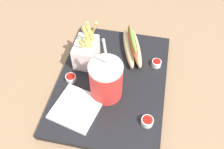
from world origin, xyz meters
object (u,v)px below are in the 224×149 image
object	(u,v)px
soda_cup	(106,80)
hot_dog_1	(132,47)
ketchup_cup_2	(156,63)
fries_basket	(86,52)
ketchup_cup_3	(71,78)
ketchup_cup_1	(147,121)
napkin_stack	(76,108)

from	to	relation	value
soda_cup	hot_dog_1	distance (m)	0.20
soda_cup	hot_dog_1	bearing A→B (deg)	-14.95
ketchup_cup_2	fries_basket	bearing A→B (deg)	96.31
hot_dog_1	ketchup_cup_3	size ratio (longest dim) A/B	5.62
fries_basket	ketchup_cup_2	xyz separation A→B (m)	(0.03, -0.24, -0.03)
fries_basket	ketchup_cup_1	size ratio (longest dim) A/B	4.45
hot_dog_1	napkin_stack	world-z (taller)	hot_dog_1
fries_basket	ketchup_cup_3	xyz separation A→B (m)	(-0.09, 0.03, -0.04)
soda_cup	ketchup_cup_3	xyz separation A→B (m)	(0.03, 0.13, -0.06)
fries_basket	napkin_stack	distance (m)	0.20
ketchup_cup_2	hot_dog_1	bearing A→B (deg)	62.96
fries_basket	napkin_stack	world-z (taller)	fries_basket
hot_dog_1	ketchup_cup_2	distance (m)	0.11
soda_cup	napkin_stack	world-z (taller)	soda_cup
soda_cup	ketchup_cup_2	bearing A→B (deg)	-44.65
fries_basket	ketchup_cup_1	world-z (taller)	fries_basket
fries_basket	hot_dog_1	size ratio (longest dim) A/B	0.81
ketchup_cup_1	napkin_stack	distance (m)	0.21
ketchup_cup_2	ketchup_cup_3	distance (m)	0.30
ketchup_cup_3	fries_basket	bearing A→B (deg)	-18.37
napkin_stack	soda_cup	bearing A→B (deg)	-44.88
soda_cup	ketchup_cup_3	distance (m)	0.14
ketchup_cup_1	ketchup_cup_3	size ratio (longest dim) A/B	1.02
ketchup_cup_2	ketchup_cup_1	bearing A→B (deg)	178.50
ketchup_cup_2	ketchup_cup_3	world-z (taller)	ketchup_cup_2
fries_basket	ketchup_cup_1	bearing A→B (deg)	-130.56
hot_dog_1	ketchup_cup_3	xyz separation A→B (m)	(-0.17, 0.18, -0.02)
soda_cup	ketchup_cup_1	bearing A→B (deg)	-120.16
soda_cup	ketchup_cup_2	size ratio (longest dim) A/B	7.20
fries_basket	ketchup_cup_1	xyz separation A→B (m)	(-0.20, -0.23, -0.03)
soda_cup	hot_dog_1	xyz separation A→B (m)	(0.19, -0.05, -0.04)
fries_basket	ketchup_cup_2	bearing A→B (deg)	-83.69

